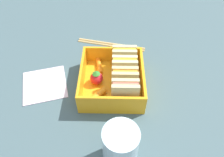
# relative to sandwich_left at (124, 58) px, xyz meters

# --- Properties ---
(ground_plane) EXTENTS (1.20, 1.20, 0.02)m
(ground_plane) POSITION_rel_sandwich_left_xyz_m (0.05, -0.03, -0.05)
(ground_plane) COLOR #425B60
(bento_tray) EXTENTS (0.16, 0.15, 0.01)m
(bento_tray) POSITION_rel_sandwich_left_xyz_m (0.05, -0.03, -0.04)
(bento_tray) COLOR orange
(bento_tray) RESTS_ON ground_plane
(bento_rim) EXTENTS (0.16, 0.15, 0.04)m
(bento_rim) POSITION_rel_sandwich_left_xyz_m (0.05, -0.03, -0.01)
(bento_rim) COLOR orange
(bento_rim) RESTS_ON bento_tray
(sandwich_left) EXTENTS (0.03, 0.06, 0.06)m
(sandwich_left) POSITION_rel_sandwich_left_xyz_m (0.00, 0.00, 0.00)
(sandwich_left) COLOR #D2C487
(sandwich_left) RESTS_ON bento_tray
(sandwich_center_left) EXTENTS (0.03, 0.06, 0.06)m
(sandwich_center_left) POSITION_rel_sandwich_left_xyz_m (0.04, 0.00, 0.00)
(sandwich_center_left) COLOR beige
(sandwich_center_left) RESTS_ON bento_tray
(sandwich_center) EXTENTS (0.03, 0.06, 0.06)m
(sandwich_center) POSITION_rel_sandwich_left_xyz_m (0.07, 0.00, 0.00)
(sandwich_center) COLOR #D5BD7B
(sandwich_center) RESTS_ON bento_tray
(sandwich_center_right) EXTENTS (0.03, 0.06, 0.06)m
(sandwich_center_right) POSITION_rel_sandwich_left_xyz_m (0.11, 0.00, 0.00)
(sandwich_center_right) COLOR #D1C286
(sandwich_center_right) RESTS_ON bento_tray
(carrot_stick_left) EXTENTS (0.06, 0.02, 0.01)m
(carrot_stick_left) POSITION_rel_sandwich_left_xyz_m (0.00, -0.06, -0.03)
(carrot_stick_left) COLOR orange
(carrot_stick_left) RESTS_ON bento_tray
(strawberry_far_left) EXTENTS (0.03, 0.03, 0.04)m
(strawberry_far_left) POSITION_rel_sandwich_left_xyz_m (0.05, -0.07, -0.01)
(strawberry_far_left) COLOR red
(strawberry_far_left) RESTS_ON bento_tray
(carrot_stick_far_left) EXTENTS (0.05, 0.04, 0.02)m
(carrot_stick_far_left) POSITION_rel_sandwich_left_xyz_m (0.10, -0.06, -0.02)
(carrot_stick_far_left) COLOR orange
(carrot_stick_far_left) RESTS_ON bento_tray
(chopstick_pair) EXTENTS (0.06, 0.20, 0.01)m
(chopstick_pair) POSITION_rel_sandwich_left_xyz_m (-0.10, -0.04, -0.04)
(chopstick_pair) COLOR tan
(chopstick_pair) RESTS_ON ground_plane
(drinking_glass) EXTENTS (0.06, 0.06, 0.10)m
(drinking_glass) POSITION_rel_sandwich_left_xyz_m (0.23, -0.01, 0.00)
(drinking_glass) COLOR silver
(drinking_glass) RESTS_ON ground_plane
(folded_napkin) EXTENTS (0.13, 0.13, 0.00)m
(folded_napkin) POSITION_rel_sandwich_left_xyz_m (0.05, -0.20, -0.04)
(folded_napkin) COLOR silver
(folded_napkin) RESTS_ON ground_plane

